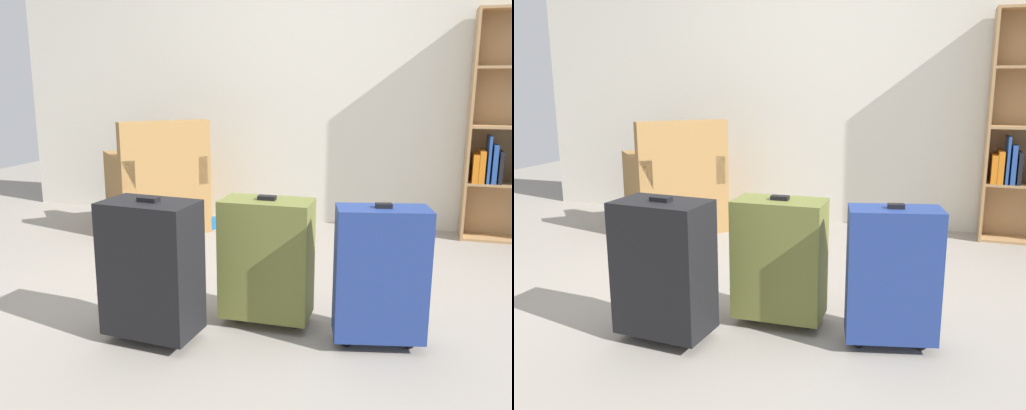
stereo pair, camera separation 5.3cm
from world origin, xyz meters
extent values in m
plane|color=gray|center=(0.00, 0.00, 0.00)|extent=(9.31, 9.31, 0.00)
cube|color=beige|center=(0.00, 2.08, 1.30)|extent=(5.32, 0.10, 2.60)
cube|color=#A87F51|center=(1.30, 1.88, 0.85)|extent=(0.02, 0.25, 1.71)
cube|color=orange|center=(1.36, 1.87, 0.55)|extent=(0.04, 0.21, 0.21)
cube|color=orange|center=(1.41, 1.87, 0.57)|extent=(0.04, 0.21, 0.24)
cube|color=#264C99|center=(1.45, 1.87, 0.62)|extent=(0.02, 0.21, 0.35)
cube|color=#264C99|center=(1.49, 1.85, 0.59)|extent=(0.03, 0.16, 0.29)
cube|color=black|center=(1.54, 1.87, 0.57)|extent=(0.03, 0.19, 0.24)
cube|color=olive|center=(-1.11, 1.48, 0.20)|extent=(0.99, 0.99, 0.40)
cube|color=tan|center=(-1.11, 1.48, 0.44)|extent=(0.76, 0.77, 0.08)
cube|color=olive|center=(-0.91, 1.27, 0.65)|extent=(0.60, 0.56, 0.50)
cube|color=olive|center=(-0.89, 1.68, 0.51)|extent=(0.55, 0.58, 0.22)
cube|color=olive|center=(-1.33, 1.28, 0.51)|extent=(0.55, 0.58, 0.22)
cylinder|color=#1959A5|center=(-0.65, 1.56, 0.05)|extent=(0.08, 0.08, 0.10)
torus|color=#1959A5|center=(-0.60, 1.56, 0.05)|extent=(0.06, 0.01, 0.06)
cube|color=navy|center=(0.81, -0.15, 0.35)|extent=(0.44, 0.28, 0.60)
cube|color=black|center=(0.81, -0.15, 0.66)|extent=(0.08, 0.05, 0.02)
cylinder|color=black|center=(0.67, -0.18, 0.03)|extent=(0.06, 0.06, 0.05)
cylinder|color=black|center=(0.95, -0.12, 0.03)|extent=(0.06, 0.06, 0.05)
cube|color=brown|center=(0.26, -0.06, 0.34)|extent=(0.44, 0.24, 0.58)
cube|color=black|center=(0.26, -0.06, 0.64)|extent=(0.09, 0.05, 0.02)
cylinder|color=black|center=(0.11, -0.06, 0.03)|extent=(0.05, 0.05, 0.05)
cylinder|color=black|center=(0.41, -0.06, 0.03)|extent=(0.05, 0.05, 0.05)
cube|color=black|center=(-0.19, -0.38, 0.36)|extent=(0.44, 0.29, 0.62)
cube|color=black|center=(-0.19, -0.38, 0.68)|extent=(0.10, 0.06, 0.02)
cylinder|color=black|center=(-0.34, -0.37, 0.03)|extent=(0.05, 0.05, 0.05)
cylinder|color=black|center=(-0.05, -0.39, 0.03)|extent=(0.05, 0.05, 0.05)
camera|label=1|loc=(0.93, -2.51, 1.18)|focal=38.16mm
camera|label=2|loc=(0.98, -2.49, 1.18)|focal=38.16mm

